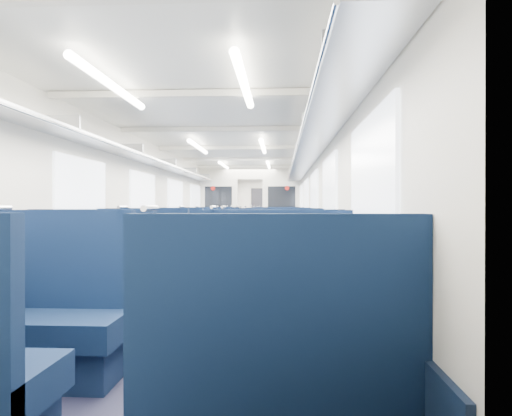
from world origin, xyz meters
The scene contains 32 objects.
floor centered at (0.00, 0.00, 0.00)m, with size 2.80×18.00×0.01m, color black.
ceiling centered at (0.00, 0.00, 2.35)m, with size 2.80×18.00×0.01m, color white.
wall_left centered at (-1.40, 0.00, 1.18)m, with size 0.02×18.00×2.35m, color silver.
dado_left centered at (-1.39, 0.00, 0.35)m, with size 0.03×17.90×0.70m, color black.
wall_right centered at (1.40, 0.00, 1.18)m, with size 0.02×18.00×2.35m, color silver.
dado_right centered at (1.39, 0.00, 0.35)m, with size 0.03×17.90×0.70m, color black.
wall_far centered at (0.00, 9.00, 1.18)m, with size 2.80×0.02×2.35m, color silver.
luggage_rack_left centered at (-1.21, 0.00, 1.97)m, with size 0.36×17.40×0.18m.
luggage_rack_right centered at (1.21, 0.00, 1.97)m, with size 0.36×17.40×0.18m.
windows centered at (0.00, -0.46, 1.42)m, with size 2.78×15.60×0.75m.
ceiling_fittings centered at (0.00, -0.26, 2.29)m, with size 2.70×16.06×0.11m.
end_door centered at (0.00, 8.94, 1.00)m, with size 0.75×0.06×2.00m, color black.
bulkhead centered at (0.00, 2.47, 1.23)m, with size 2.80×0.10×2.35m.
seat_1 centered at (0.83, -8.37, 0.39)m, with size 1.13×0.63×1.26m.
seat_2 centered at (-0.83, -7.00, 0.39)m, with size 1.13×0.63×1.26m.
seat_3 centered at (0.83, -7.03, 0.39)m, with size 1.13×0.63×1.26m.
seat_4 centered at (-0.83, -6.09, 0.39)m, with size 1.13×0.63×1.26m.
seat_5 centered at (0.83, -6.10, 0.39)m, with size 1.13×0.63×1.26m.
seat_6 centered at (-0.83, -4.92, 0.39)m, with size 1.13×0.63×1.26m.
seat_7 centered at (0.83, -4.77, 0.39)m, with size 1.13×0.63×1.26m.
seat_8 centered at (-0.83, -3.57, 0.39)m, with size 1.13×0.63×1.26m.
seat_9 centered at (0.83, -3.67, 0.39)m, with size 1.13×0.63×1.26m.
seat_10 centered at (-0.83, -2.42, 0.39)m, with size 1.13×0.63×1.26m.
seat_11 centered at (0.83, -2.61, 0.39)m, with size 1.13×0.63×1.26m.
seat_12 centered at (-0.83, -1.44, 0.39)m, with size 1.13×0.63×1.26m.
seat_13 centered at (0.83, -1.37, 0.39)m, with size 1.13×0.63×1.26m.
seat_14 centered at (-0.83, -0.20, 0.39)m, with size 1.13×0.63×1.26m.
seat_15 centered at (0.83, -0.32, 0.39)m, with size 1.13×0.63×1.26m.
seat_16 centered at (-0.83, 1.01, 0.39)m, with size 1.13×0.63×1.26m.
seat_17 centered at (0.83, 0.92, 0.39)m, with size 1.13×0.63×1.26m.
seat_18 centered at (-0.83, 2.00, 0.39)m, with size 1.13×0.63×1.26m.
seat_19 centered at (0.83, 2.17, 0.39)m, with size 1.13×0.63×1.26m.
Camera 1 is at (0.85, -10.27, 1.26)m, focal length 32.34 mm.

